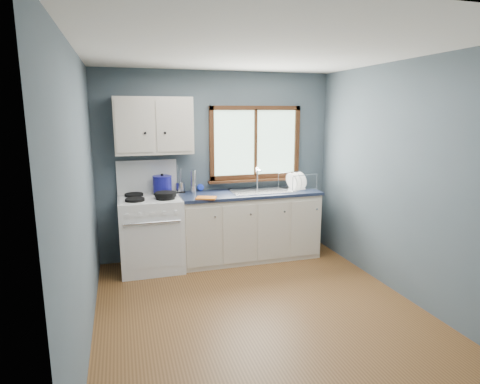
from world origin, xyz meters
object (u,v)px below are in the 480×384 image
object	(u,v)px
stockpot	(162,184)
utensil_crock	(180,188)
sink	(262,196)
dish_rack	(297,184)
thermos	(193,182)
gas_range	(151,231)
base_cabinets	(249,229)
skillet	(166,194)

from	to	relation	value
stockpot	utensil_crock	distance (m)	0.25
stockpot	utensil_crock	size ratio (longest dim) A/B	0.83
sink	dish_rack	distance (m)	0.54
stockpot	thermos	xyz separation A→B (m)	(0.40, 0.01, 0.00)
gas_range	thermos	xyz separation A→B (m)	(0.58, 0.15, 0.58)
sink	gas_range	bearing A→B (deg)	-179.29
base_cabinets	dish_rack	distance (m)	0.91
base_cabinets	stockpot	distance (m)	1.31
skillet	gas_range	bearing A→B (deg)	126.17
skillet	stockpot	bearing A→B (deg)	74.55
skillet	thermos	distance (m)	0.49
thermos	stockpot	bearing A→B (deg)	-178.54
dish_rack	skillet	bearing A→B (deg)	171.03
stockpot	skillet	bearing A→B (deg)	-87.79
dish_rack	stockpot	bearing A→B (deg)	162.38
base_cabinets	sink	size ratio (longest dim) A/B	2.20
sink	thermos	bearing A→B (deg)	171.87
skillet	utensil_crock	bearing A→B (deg)	38.43
sink	utensil_crock	size ratio (longest dim) A/B	2.31
base_cabinets	skillet	distance (m)	1.27
gas_range	skillet	bearing A→B (deg)	-36.16
utensil_crock	sink	bearing A→B (deg)	-9.27
utensil_crock	thermos	xyz separation A→B (m)	(0.16, -0.05, 0.08)
base_cabinets	utensil_crock	world-z (taller)	utensil_crock
sink	skillet	size ratio (longest dim) A/B	2.04
skillet	dish_rack	distance (m)	1.83
utensil_crock	skillet	bearing A→B (deg)	-123.91
thermos	dish_rack	size ratio (longest dim) A/B	0.59
sink	thermos	distance (m)	0.94
base_cabinets	sink	xyz separation A→B (m)	(0.18, -0.00, 0.45)
stockpot	thermos	distance (m)	0.40
dish_rack	gas_range	bearing A→B (deg)	166.56
gas_range	dish_rack	distance (m)	2.07
gas_range	utensil_crock	xyz separation A→B (m)	(0.41, 0.19, 0.50)
sink	utensil_crock	world-z (taller)	utensil_crock
utensil_crock	thermos	bearing A→B (deg)	-15.44
gas_range	thermos	size ratio (longest dim) A/B	4.49
thermos	dish_rack	distance (m)	1.44
gas_range	base_cabinets	world-z (taller)	gas_range
gas_range	sink	xyz separation A→B (m)	(1.49, 0.02, 0.37)
sink	stockpot	bearing A→B (deg)	174.76
utensil_crock	dish_rack	xyz separation A→B (m)	(1.60, -0.14, -0.01)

